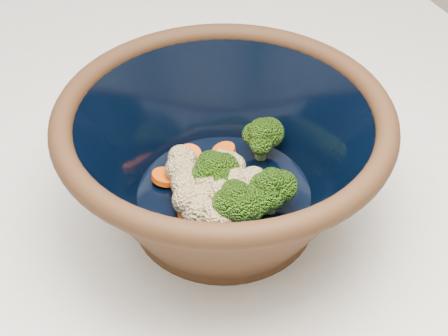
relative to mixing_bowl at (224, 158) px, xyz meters
name	(u,v)px	position (x,y,z in m)	size (l,w,h in m)	color
mixing_bowl	(224,158)	(0.00, 0.00, 0.00)	(0.34, 0.34, 0.14)	black
vegetable_pile	(231,181)	(0.00, -0.01, -0.02)	(0.14, 0.14, 0.05)	#608442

